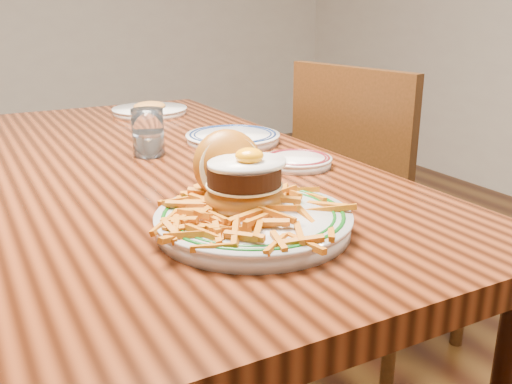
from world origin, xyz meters
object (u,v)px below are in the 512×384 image
chair_right (372,207)px  side_plate (297,160)px  main_plate (249,204)px  table (151,197)px

chair_right → side_plate: bearing=18.3°
main_plate → side_plate: 0.38m
table → side_plate: (0.28, -0.20, 0.10)m
table → main_plate: size_ratio=4.88×
chair_right → side_plate: 0.57m
table → chair_right: bearing=3.6°
main_plate → side_plate: (0.27, 0.27, -0.03)m
table → main_plate: main_plate is taller
table → side_plate: 0.36m
table → side_plate: side_plate is taller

